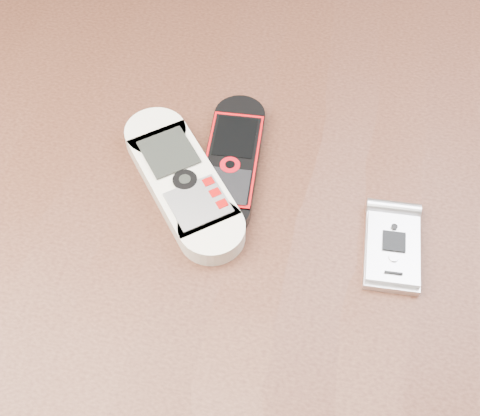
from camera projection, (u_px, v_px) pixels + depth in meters
name	position (u px, v px, depth m)	size (l,w,h in m)	color
table	(235.00, 271.00, 0.69)	(1.20, 0.80, 0.75)	black
nokia_white	(182.00, 181.00, 0.61)	(0.06, 0.18, 0.02)	silver
nokia_black_red	(232.00, 162.00, 0.62)	(0.05, 0.16, 0.02)	black
motorola_razr	(393.00, 248.00, 0.57)	(0.05, 0.09, 0.01)	silver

